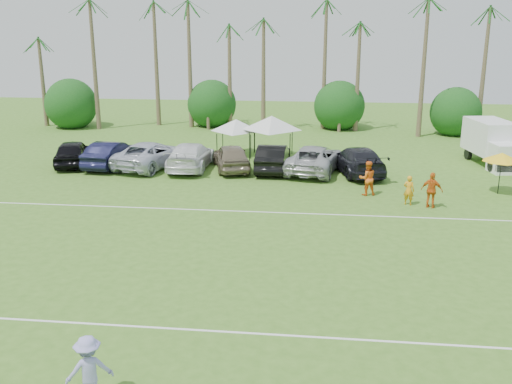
# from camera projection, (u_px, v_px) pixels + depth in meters

# --- Properties ---
(ground) EXTENTS (120.00, 120.00, 0.00)m
(ground) POSITION_uv_depth(u_px,v_px,m) (155.00, 365.00, 15.87)
(ground) COLOR #437122
(ground) RESTS_ON ground
(field_lines) EXTENTS (80.00, 12.10, 0.01)m
(field_lines) POSITION_uv_depth(u_px,v_px,m) (210.00, 255.00, 23.51)
(field_lines) COLOR white
(field_lines) RESTS_ON ground
(palm_tree_0) EXTENTS (2.40, 2.40, 8.90)m
(palm_tree_0) POSITION_uv_depth(u_px,v_px,m) (36.00, 46.00, 52.50)
(palm_tree_0) COLOR brown
(palm_tree_0) RESTS_ON ground
(palm_tree_1) EXTENTS (2.40, 2.40, 9.90)m
(palm_tree_1) POSITION_uv_depth(u_px,v_px,m) (87.00, 36.00, 51.71)
(palm_tree_1) COLOR brown
(palm_tree_1) RESTS_ON ground
(palm_tree_2) EXTENTS (2.40, 2.40, 10.90)m
(palm_tree_2) POSITION_uv_depth(u_px,v_px,m) (140.00, 26.00, 50.92)
(palm_tree_2) COLOR brown
(palm_tree_2) RESTS_ON ground
(palm_tree_3) EXTENTS (2.40, 2.40, 11.90)m
(palm_tree_3) POSITION_uv_depth(u_px,v_px,m) (183.00, 16.00, 50.25)
(palm_tree_3) COLOR brown
(palm_tree_3) RESTS_ON ground
(palm_tree_4) EXTENTS (2.40, 2.40, 8.90)m
(palm_tree_4) POSITION_uv_depth(u_px,v_px,m) (229.00, 46.00, 50.52)
(palm_tree_4) COLOR brown
(palm_tree_4) RESTS_ON ground
(palm_tree_5) EXTENTS (2.40, 2.40, 9.90)m
(palm_tree_5) POSITION_uv_depth(u_px,v_px,m) (274.00, 36.00, 49.84)
(palm_tree_5) COLOR brown
(palm_tree_5) RESTS_ON ground
(palm_tree_6) EXTENTS (2.40, 2.40, 10.90)m
(palm_tree_6) POSITION_uv_depth(u_px,v_px,m) (320.00, 26.00, 49.16)
(palm_tree_6) COLOR brown
(palm_tree_6) RESTS_ON ground
(palm_tree_7) EXTENTS (2.40, 2.40, 11.90)m
(palm_tree_7) POSITION_uv_depth(u_px,v_px,m) (367.00, 16.00, 48.48)
(palm_tree_7) COLOR brown
(palm_tree_7) RESTS_ON ground
(palm_tree_8) EXTENTS (2.40, 2.40, 8.90)m
(palm_tree_8) POSITION_uv_depth(u_px,v_px,m) (425.00, 47.00, 48.65)
(palm_tree_8) COLOR brown
(palm_tree_8) RESTS_ON ground
(palm_tree_9) EXTENTS (2.40, 2.40, 9.90)m
(palm_tree_9) POSITION_uv_depth(u_px,v_px,m) (487.00, 37.00, 47.85)
(palm_tree_9) COLOR brown
(palm_tree_9) RESTS_ON ground
(bush_tree_0) EXTENTS (4.00, 4.00, 4.00)m
(bush_tree_0) POSITION_uv_depth(u_px,v_px,m) (77.00, 106.00, 54.70)
(bush_tree_0) COLOR brown
(bush_tree_0) RESTS_ON ground
(bush_tree_1) EXTENTS (4.00, 4.00, 4.00)m
(bush_tree_1) POSITION_uv_depth(u_px,v_px,m) (210.00, 109.00, 53.27)
(bush_tree_1) COLOR brown
(bush_tree_1) RESTS_ON ground
(bush_tree_2) EXTENTS (4.00, 4.00, 4.00)m
(bush_tree_2) POSITION_uv_depth(u_px,v_px,m) (339.00, 111.00, 51.95)
(bush_tree_2) COLOR brown
(bush_tree_2) RESTS_ON ground
(bush_tree_3) EXTENTS (4.00, 4.00, 4.00)m
(bush_tree_3) POSITION_uv_depth(u_px,v_px,m) (452.00, 112.00, 50.84)
(bush_tree_3) COLOR brown
(bush_tree_3) RESTS_ON ground
(sideline_player_a) EXTENTS (0.69, 0.59, 1.59)m
(sideline_player_a) POSITION_uv_depth(u_px,v_px,m) (409.00, 190.00, 30.08)
(sideline_player_a) COLOR orange
(sideline_player_a) RESTS_ON ground
(sideline_player_b) EXTENTS (1.08, 0.92, 1.95)m
(sideline_player_b) POSITION_uv_depth(u_px,v_px,m) (367.00, 178.00, 31.79)
(sideline_player_b) COLOR orange
(sideline_player_b) RESTS_ON ground
(sideline_player_c) EXTENTS (1.20, 0.85, 1.89)m
(sideline_player_c) POSITION_uv_depth(u_px,v_px,m) (432.00, 190.00, 29.54)
(sideline_player_c) COLOR #D75F17
(sideline_player_c) RESTS_ON ground
(box_truck) EXTENTS (3.10, 6.03, 2.96)m
(box_truck) POSITION_uv_depth(u_px,v_px,m) (494.00, 142.00, 38.69)
(box_truck) COLOR white
(box_truck) RESTS_ON ground
(canopy_tent_left) EXTENTS (3.82, 3.82, 3.09)m
(canopy_tent_left) POSITION_uv_depth(u_px,v_px,m) (236.00, 119.00, 41.49)
(canopy_tent_left) COLOR black
(canopy_tent_left) RESTS_ON ground
(canopy_tent_right) EXTENTS (4.37, 4.37, 3.54)m
(canopy_tent_right) POSITION_uv_depth(u_px,v_px,m) (272.00, 116.00, 40.52)
(canopy_tent_right) COLOR black
(canopy_tent_right) RESTS_ON ground
(market_umbrella) EXTENTS (2.13, 2.13, 2.37)m
(market_umbrella) POSITION_uv_depth(u_px,v_px,m) (502.00, 157.00, 31.71)
(market_umbrella) COLOR black
(market_umbrella) RESTS_ON ground
(frisbee_player) EXTENTS (1.34, 1.11, 1.81)m
(frisbee_player) POSITION_uv_depth(u_px,v_px,m) (89.00, 370.00, 14.09)
(frisbee_player) COLOR #9D9ADA
(frisbee_player) RESTS_ON ground
(parked_car_0) EXTENTS (3.31, 5.48, 1.74)m
(parked_car_0) POSITION_uv_depth(u_px,v_px,m) (73.00, 153.00, 38.82)
(parked_car_0) COLOR black
(parked_car_0) RESTS_ON ground
(parked_car_1) EXTENTS (2.35, 5.45, 1.74)m
(parked_car_1) POSITION_uv_depth(u_px,v_px,m) (111.00, 154.00, 38.38)
(parked_car_1) COLOR black
(parked_car_1) RESTS_ON ground
(parked_car_2) EXTENTS (4.40, 6.80, 1.74)m
(parked_car_2) POSITION_uv_depth(u_px,v_px,m) (151.00, 155.00, 38.20)
(parked_car_2) COLOR silver
(parked_car_2) RESTS_ON ground
(parked_car_3) EXTENTS (2.50, 6.03, 1.74)m
(parked_car_3) POSITION_uv_depth(u_px,v_px,m) (191.00, 156.00, 37.83)
(parked_car_3) COLOR white
(parked_car_3) RESTS_ON ground
(parked_car_4) EXTENTS (3.44, 5.49, 1.74)m
(parked_car_4) POSITION_uv_depth(u_px,v_px,m) (231.00, 157.00, 37.53)
(parked_car_4) COLOR #7C6F57
(parked_car_4) RESTS_ON ground
(parked_car_5) EXTENTS (1.93, 5.32, 1.74)m
(parked_car_5) POSITION_uv_depth(u_px,v_px,m) (273.00, 158.00, 37.32)
(parked_car_5) COLOR black
(parked_car_5) RESTS_ON ground
(parked_car_6) EXTENTS (4.07, 6.72, 1.74)m
(parked_car_6) POSITION_uv_depth(u_px,v_px,m) (315.00, 159.00, 36.99)
(parked_car_6) COLOR #ACAEB0
(parked_car_6) RESTS_ON ground
(parked_car_7) EXTENTS (3.82, 6.42, 1.74)m
(parked_car_7) POSITION_uv_depth(u_px,v_px,m) (357.00, 160.00, 36.54)
(parked_car_7) COLOR black
(parked_car_7) RESTS_ON ground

